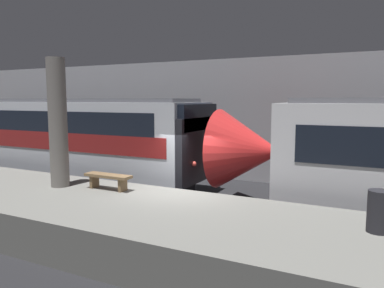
{
  "coord_description": "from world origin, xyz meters",
  "views": [
    {
      "loc": [
        5.19,
        -9.51,
        3.64
      ],
      "look_at": [
        -0.11,
        0.95,
        2.23
      ],
      "focal_mm": 35.0,
      "sensor_mm": 36.0,
      "label": 1
    }
  ],
  "objects_px": {
    "support_pillar_near": "(58,123)",
    "trash_bin": "(379,211)",
    "train_boxy": "(45,139)",
    "platform_bench": "(108,178)"
  },
  "relations": [
    {
      "from": "support_pillar_near",
      "to": "trash_bin",
      "type": "xyz_separation_m",
      "value": [
        8.7,
        -0.06,
        -1.5
      ]
    },
    {
      "from": "support_pillar_near",
      "to": "trash_bin",
      "type": "distance_m",
      "value": 8.83
    },
    {
      "from": "support_pillar_near",
      "to": "train_boxy",
      "type": "xyz_separation_m",
      "value": [
        -4.79,
        3.72,
        -1.05
      ]
    },
    {
      "from": "train_boxy",
      "to": "platform_bench",
      "type": "bearing_deg",
      "value": -28.05
    },
    {
      "from": "platform_bench",
      "to": "trash_bin",
      "type": "xyz_separation_m",
      "value": [
        7.12,
        -0.39,
        0.09
      ]
    },
    {
      "from": "support_pillar_near",
      "to": "platform_bench",
      "type": "bearing_deg",
      "value": 11.95
    },
    {
      "from": "support_pillar_near",
      "to": "platform_bench",
      "type": "xyz_separation_m",
      "value": [
        1.57,
        0.33,
        -1.59
      ]
    },
    {
      "from": "support_pillar_near",
      "to": "train_boxy",
      "type": "relative_size",
      "value": 0.25
    },
    {
      "from": "train_boxy",
      "to": "support_pillar_near",
      "type": "bearing_deg",
      "value": -37.85
    },
    {
      "from": "train_boxy",
      "to": "platform_bench",
      "type": "height_order",
      "value": "train_boxy"
    }
  ]
}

